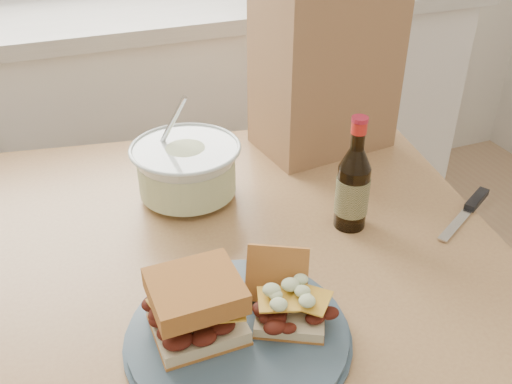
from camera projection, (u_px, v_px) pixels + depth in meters
name	position (u px, v px, depth m)	size (l,w,h in m)	color
cabinet_run	(89.00, 154.00, 1.83)	(2.50, 0.64, 0.94)	white
dining_table	(240.00, 300.00, 1.01)	(1.04, 1.04, 0.75)	tan
plate	(238.00, 335.00, 0.78)	(0.30, 0.30, 0.02)	#3D5363
sandwich_left	(196.00, 306.00, 0.75)	(0.12, 0.11, 0.09)	#CABB8E
sandwich_right	(286.00, 296.00, 0.79)	(0.12, 0.16, 0.08)	#CABB8E
coleslaw_bowl	(187.00, 172.00, 1.07)	(0.21, 0.21, 0.21)	silver
beer_bottle	(353.00, 187.00, 0.98)	(0.06, 0.06, 0.21)	black
knife	(472.00, 205.00, 1.06)	(0.18, 0.11, 0.01)	silver
paper_bag	(325.00, 66.00, 1.19)	(0.28, 0.18, 0.36)	#A4764F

